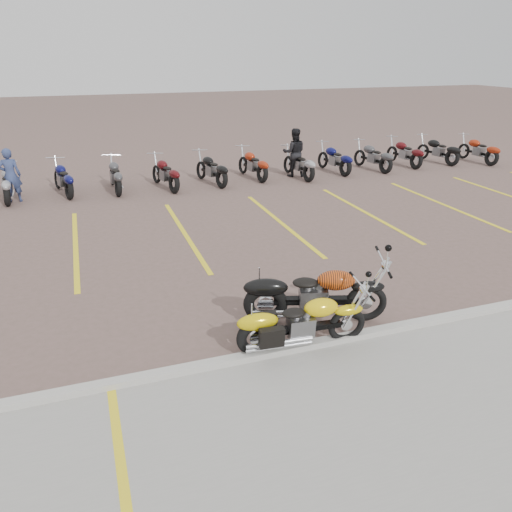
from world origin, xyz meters
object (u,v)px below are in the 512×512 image
Objects in this scene: yellow_cruiser at (299,325)px; flame_cruiser at (312,296)px; person_a at (10,175)px; person_b at (294,153)px.

flame_cruiser is (0.55, 0.70, 0.07)m from yellow_cruiser.
person_b is (9.65, 0.26, 0.05)m from person_a.
person_a is at bearing 120.20° from yellow_cruiser.
yellow_cruiser is 11.83m from person_b.
person_b is (4.05, 10.19, 0.38)m from flame_cruiser.
yellow_cruiser is 0.89× the size of flame_cruiser.
person_a is (-5.05, 10.63, 0.40)m from yellow_cruiser.
flame_cruiser is 10.97m from person_b.
yellow_cruiser is at bearing 118.19° from person_a.
flame_cruiser is at bearing 122.20° from person_a.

